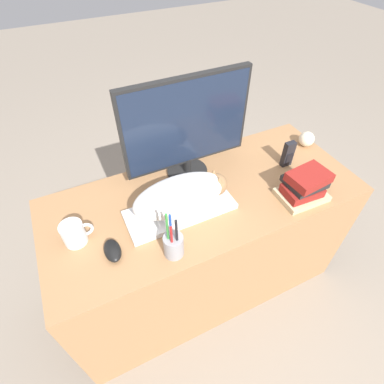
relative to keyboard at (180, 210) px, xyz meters
The scene contains 11 objects.
ground_plane 0.80m from the keyboard, 61.82° to the right, with size 12.00×12.00×0.00m, color gray.
desk 0.41m from the keyboard, 17.18° to the left, with size 1.43×0.61×0.74m.
keyboard is the anchor object (origin of this frame).
cat 0.09m from the keyboard, ahead, with size 0.41×0.18×0.15m.
monitor 0.35m from the keyboard, 57.93° to the left, with size 0.57×0.19×0.48m.
computer_mouse 0.32m from the keyboard, 165.53° to the right, with size 0.06×0.11×0.04m.
coffee_mug 0.43m from the keyboard, behind, with size 0.12×0.09×0.09m.
pen_cup 0.21m from the keyboard, 120.57° to the right, with size 0.07×0.07×0.23m.
baseball 0.81m from the keyboard, 10.17° to the left, with size 0.08×0.08×0.08m.
phone 0.60m from the keyboard, ahead, with size 0.05×0.03×0.13m.
book_stack 0.55m from the keyboard, 16.03° to the right, with size 0.21×0.16×0.13m.
Camera 1 is at (-0.46, -0.51, 1.70)m, focal length 28.00 mm.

